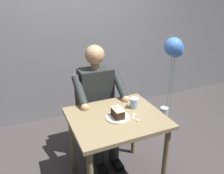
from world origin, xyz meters
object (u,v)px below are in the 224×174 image
object	(u,v)px
cake_slice	(118,113)
coffee_cup	(134,103)
seated_person	(98,102)
chair	(94,108)
dessert_spoon	(136,118)
balloon_display	(173,56)
dining_table	(116,127)

from	to	relation	value
cake_slice	coffee_cup	xyz separation A→B (m)	(-0.23, -0.12, -0.00)
coffee_cup	seated_person	bearing A→B (deg)	-59.33
cake_slice	coffee_cup	distance (m)	0.26
seated_person	cake_slice	bearing A→B (deg)	89.76
chair	dessert_spoon	xyz separation A→B (m)	(-0.14, 0.75, 0.24)
chair	balloon_display	size ratio (longest dim) A/B	0.73
chair	seated_person	size ratio (longest dim) A/B	0.71
cake_slice	dining_table	bearing A→B (deg)	-94.63
chair	cake_slice	xyz separation A→B (m)	(0.00, 0.67, 0.29)
balloon_display	seated_person	bearing A→B (deg)	12.21
dining_table	cake_slice	xyz separation A→B (m)	(0.00, 0.03, 0.16)
chair	cake_slice	size ratio (longest dim) A/B	6.72
seated_person	coffee_cup	size ratio (longest dim) A/B	10.47
dining_table	chair	size ratio (longest dim) A/B	0.92
cake_slice	coffee_cup	bearing A→B (deg)	-153.41
dessert_spoon	seated_person	bearing A→B (deg)	-76.41
cake_slice	balloon_display	distance (m)	1.39
chair	dining_table	bearing A→B (deg)	90.00
chair	cake_slice	distance (m)	0.73
seated_person	cake_slice	distance (m)	0.52
chair	seated_person	xyz separation A→B (m)	(0.00, 0.17, 0.17)
seated_person	coffee_cup	distance (m)	0.46
dining_table	cake_slice	size ratio (longest dim) A/B	6.18
balloon_display	dining_table	bearing A→B (deg)	32.05
chair	seated_person	distance (m)	0.24
dining_table	chair	distance (m)	0.66
seated_person	cake_slice	size ratio (longest dim) A/B	9.45
seated_person	dessert_spoon	xyz separation A→B (m)	(-0.14, 0.58, 0.08)
dining_table	chair	xyz separation A→B (m)	(0.00, -0.64, -0.13)
dining_table	dessert_spoon	xyz separation A→B (m)	(-0.14, 0.11, 0.11)
dessert_spoon	balloon_display	bearing A→B (deg)	-140.80
seated_person	balloon_display	distance (m)	1.23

